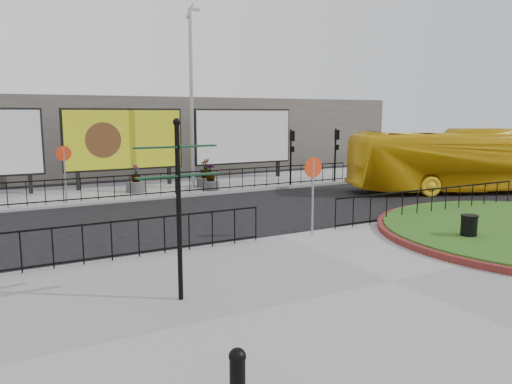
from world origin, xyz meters
TOP-DOWN VIEW (x-y plane):
  - ground at (0.00, 0.00)m, footprint 90.00×90.00m
  - pavement_near at (0.00, -5.00)m, footprint 30.00×10.00m
  - pavement_far at (0.00, 12.00)m, footprint 44.00×6.00m
  - railing_near_left at (-6.00, -0.30)m, footprint 10.00×0.10m
  - railing_near_right at (6.50, -0.30)m, footprint 9.00×0.10m
  - railing_far at (1.00, 9.30)m, footprint 18.00×0.10m
  - speed_sign_far at (-5.00, 9.40)m, footprint 0.64×0.07m
  - speed_sign_near at (1.00, -0.40)m, footprint 0.64×0.07m
  - billboard_mid at (-1.50, 12.97)m, footprint 6.20×0.31m
  - billboard_right at (5.50, 12.97)m, footprint 6.20×0.31m
  - lamp_post at (1.51, 11.00)m, footprint 0.74×0.18m
  - signal_pole_a at (6.50, 9.34)m, footprint 0.22×0.26m
  - signal_pole_b at (9.50, 9.34)m, footprint 0.22×0.26m
  - building_backdrop at (0.00, 22.00)m, footprint 40.00×10.00m
  - fingerpost_sign at (-4.67, -3.71)m, footprint 1.75×0.34m
  - bollard at (-5.30, -7.58)m, footprint 0.24×0.24m
  - litter_bin at (4.50, -3.50)m, footprint 0.51×0.51m
  - bus at (13.18, 3.77)m, footprint 11.59×6.88m
  - planter_a at (-1.50, 11.00)m, footprint 0.98×0.98m
  - planter_b at (2.00, 9.89)m, footprint 0.86×0.86m
  - planter_c at (2.20, 11.00)m, footprint 0.93×0.93m

SIDE VIEW (x-z plane):
  - ground at x=0.00m, z-range 0.00..0.00m
  - pavement_near at x=0.00m, z-range 0.00..0.12m
  - pavement_far at x=0.00m, z-range 0.00..0.12m
  - bollard at x=-5.30m, z-range 0.15..0.89m
  - litter_bin at x=4.50m, z-range 0.12..0.96m
  - planter_a at x=-1.50m, z-range -0.11..1.27m
  - planter_b at x=2.00m, z-range -0.06..1.27m
  - railing_near_left at x=-6.00m, z-range 0.12..1.22m
  - railing_near_right at x=6.50m, z-range 0.12..1.22m
  - railing_far at x=1.00m, z-range 0.12..1.22m
  - planter_c at x=2.20m, z-range -0.06..1.43m
  - bus at x=13.18m, z-range 0.00..3.19m
  - speed_sign_far at x=-5.00m, z-range 0.68..3.15m
  - speed_sign_near at x=1.00m, z-range 0.68..3.15m
  - signal_pole_a at x=6.50m, z-range 0.60..3.60m
  - signal_pole_b at x=9.50m, z-range 0.60..3.60m
  - fingerpost_sign at x=-4.67m, z-range 0.51..4.24m
  - building_backdrop at x=0.00m, z-range 0.00..5.00m
  - billboard_mid at x=-1.50m, z-range 0.55..4.65m
  - billboard_right at x=5.50m, z-range 0.55..4.65m
  - lamp_post at x=1.51m, z-range 0.21..9.44m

